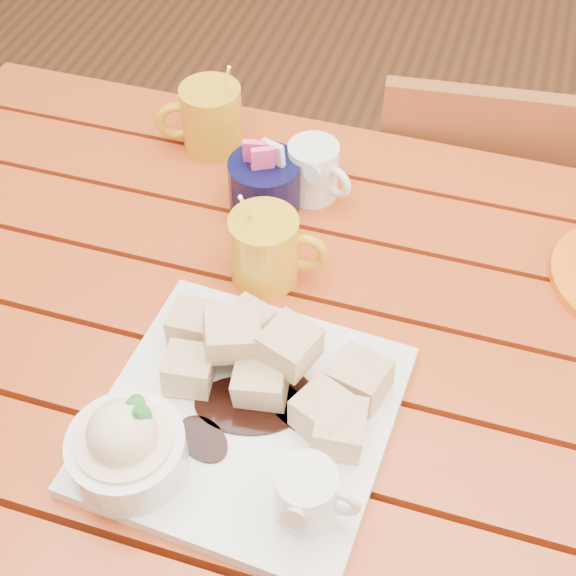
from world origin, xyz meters
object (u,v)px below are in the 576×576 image
(table, at_px, (289,385))
(dessert_plate, at_px, (222,417))
(chair_far, at_px, (481,233))
(coffee_mug_right, at_px, (267,248))
(coffee_mug_left, at_px, (210,117))

(table, relative_size, dessert_plate, 3.87)
(table, relative_size, chair_far, 1.46)
(dessert_plate, xyz_separation_m, coffee_mug_right, (-0.03, 0.23, 0.01))
(table, bearing_deg, chair_far, 70.09)
(table, relative_size, coffee_mug_left, 8.46)
(coffee_mug_left, bearing_deg, table, -79.91)
(table, xyz_separation_m, dessert_plate, (-0.02, -0.15, 0.14))
(coffee_mug_right, bearing_deg, chair_far, 52.69)
(table, distance_m, dessert_plate, 0.21)
(table, xyz_separation_m, coffee_mug_left, (-0.21, 0.30, 0.16))
(table, xyz_separation_m, coffee_mug_right, (-0.05, 0.08, 0.16))
(table, bearing_deg, coffee_mug_right, 123.56)
(dessert_plate, distance_m, coffee_mug_left, 0.48)
(coffee_mug_left, distance_m, coffee_mug_right, 0.27)
(coffee_mug_left, height_order, coffee_mug_right, coffee_mug_left)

